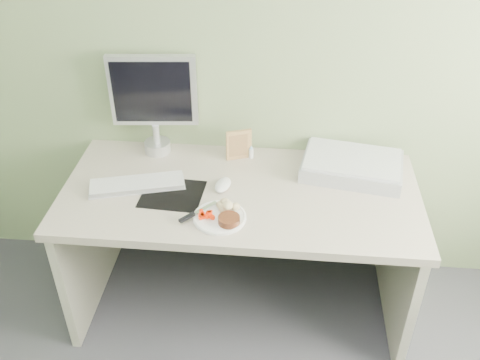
# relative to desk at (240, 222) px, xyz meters

# --- Properties ---
(wall_back) EXTENTS (3.50, 0.00, 3.50)m
(wall_back) POSITION_rel_desk_xyz_m (0.00, 0.38, 0.80)
(wall_back) COLOR #70845C
(wall_back) RESTS_ON floor
(desk) EXTENTS (1.60, 0.75, 0.73)m
(desk) POSITION_rel_desk_xyz_m (0.00, 0.00, 0.00)
(desk) COLOR #BCAD9E
(desk) RESTS_ON floor
(plate) EXTENTS (0.22, 0.22, 0.01)m
(plate) POSITION_rel_desk_xyz_m (-0.07, -0.20, 0.19)
(plate) COLOR white
(plate) RESTS_ON desk
(steak) EXTENTS (0.12, 0.12, 0.03)m
(steak) POSITION_rel_desk_xyz_m (-0.02, -0.24, 0.21)
(steak) COLOR black
(steak) RESTS_ON plate
(potato_pile) EXTENTS (0.11, 0.09, 0.05)m
(potato_pile) POSITION_rel_desk_xyz_m (-0.04, -0.15, 0.22)
(potato_pile) COLOR tan
(potato_pile) RESTS_ON plate
(carrot_heap) EXTENTS (0.06, 0.06, 0.04)m
(carrot_heap) POSITION_rel_desk_xyz_m (-0.12, -0.21, 0.21)
(carrot_heap) COLOR #FF2C05
(carrot_heap) RESTS_ON plate
(steak_knife) EXTENTS (0.14, 0.16, 0.01)m
(steak_knife) POSITION_rel_desk_xyz_m (-0.18, -0.21, 0.21)
(steak_knife) COLOR silver
(steak_knife) RESTS_ON plate
(mousepad) EXTENTS (0.28, 0.25, 0.00)m
(mousepad) POSITION_rel_desk_xyz_m (-0.30, -0.05, 0.18)
(mousepad) COLOR black
(mousepad) RESTS_ON desk
(keyboard) EXTENTS (0.43, 0.23, 0.02)m
(keyboard) POSITION_rel_desk_xyz_m (-0.47, -0.01, 0.20)
(keyboard) COLOR white
(keyboard) RESTS_ON desk
(computer_mouse) EXTENTS (0.09, 0.13, 0.04)m
(computer_mouse) POSITION_rel_desk_xyz_m (-0.08, 0.01, 0.20)
(computer_mouse) COLOR white
(computer_mouse) RESTS_ON desk
(photo_frame) EXTENTS (0.12, 0.06, 0.15)m
(photo_frame) POSITION_rel_desk_xyz_m (-0.03, 0.27, 0.26)
(photo_frame) COLOR #AA7F4F
(photo_frame) RESTS_ON desk
(eyedrop_bottle) EXTENTS (0.02, 0.02, 0.07)m
(eyedrop_bottle) POSITION_rel_desk_xyz_m (0.03, 0.28, 0.21)
(eyedrop_bottle) COLOR white
(eyedrop_bottle) RESTS_ON desk
(scanner) EXTENTS (0.50, 0.37, 0.07)m
(scanner) POSITION_rel_desk_xyz_m (0.50, 0.19, 0.22)
(scanner) COLOR #A8A9AF
(scanner) RESTS_ON desk
(monitor) EXTENTS (0.41, 0.13, 0.49)m
(monitor) POSITION_rel_desk_xyz_m (-0.44, 0.31, 0.46)
(monitor) COLOR silver
(monitor) RESTS_ON desk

